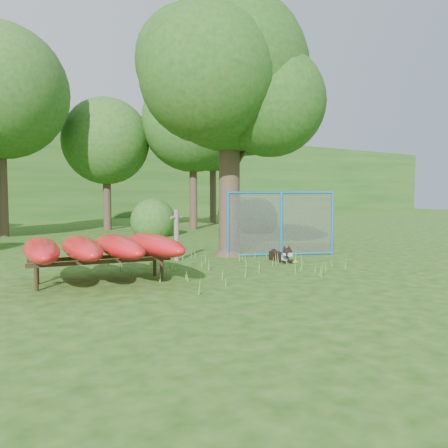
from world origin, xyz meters
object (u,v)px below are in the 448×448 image
kayak_rack (100,247)px  oak_tree (228,81)px  fence_section (281,224)px  husky_dog (282,256)px

kayak_rack → oak_tree: bearing=34.2°
oak_tree → kayak_rack: (-4.05, -1.67, -4.01)m
oak_tree → kayak_rack: bearing=-157.6°
oak_tree → fence_section: 4.08m
husky_dog → fence_section: 1.28m
kayak_rack → husky_dog: size_ratio=3.05×
kayak_rack → fence_section: bearing=20.7°
kayak_rack → husky_dog: 4.58m
oak_tree → husky_dog: oak_tree is taller
husky_dog → fence_section: (0.68, 0.80, 0.72)m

